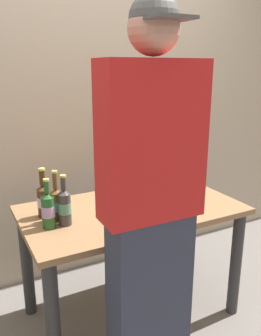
# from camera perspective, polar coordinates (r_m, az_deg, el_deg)

# --- Properties ---
(ground_plane) EXTENTS (8.00, 8.00, 0.00)m
(ground_plane) POSITION_cam_1_polar(r_m,az_deg,el_deg) (2.52, 0.14, -22.41)
(ground_plane) COLOR slate
(ground_plane) RESTS_ON ground
(desk) EXTENTS (1.31, 0.74, 0.75)m
(desk) POSITION_cam_1_polar(r_m,az_deg,el_deg) (2.18, 0.15, -9.69)
(desk) COLOR olive
(desk) RESTS_ON ground
(laptop) EXTENTS (0.36, 0.33, 0.23)m
(laptop) POSITION_cam_1_polar(r_m,az_deg,el_deg) (2.33, 4.23, -3.10)
(laptop) COLOR #383D4C
(laptop) RESTS_ON desk
(beer_bottle_amber) EXTENTS (0.07, 0.07, 0.29)m
(beer_bottle_amber) POSITION_cam_1_polar(r_m,az_deg,el_deg) (2.03, -14.03, -4.98)
(beer_bottle_amber) COLOR #472B14
(beer_bottle_amber) RESTS_ON desk
(beer_bottle_dark) EXTENTS (0.07, 0.07, 0.27)m
(beer_bottle_dark) POSITION_cam_1_polar(r_m,az_deg,el_deg) (1.88, -13.36, -6.64)
(beer_bottle_dark) COLOR #1E5123
(beer_bottle_dark) RESTS_ON desk
(beer_bottle_green) EXTENTS (0.07, 0.07, 0.29)m
(beer_bottle_green) POSITION_cam_1_polar(r_m,az_deg,el_deg) (1.96, -12.06, -5.68)
(beer_bottle_green) COLOR brown
(beer_bottle_green) RESTS_ON desk
(beer_bottle_brown) EXTENTS (0.07, 0.07, 0.28)m
(beer_bottle_brown) POSITION_cam_1_polar(r_m,az_deg,el_deg) (1.90, -10.77, -6.16)
(beer_bottle_brown) COLOR #333333
(beer_bottle_brown) RESTS_ON desk
(person_figure) EXTENTS (0.45, 0.28, 1.84)m
(person_figure) POSITION_cam_1_polar(r_m,az_deg,el_deg) (1.54, 3.30, -7.56)
(person_figure) COLOR #2D3347
(person_figure) RESTS_ON ground
(coffee_mug) EXTENTS (0.11, 0.08, 0.08)m
(coffee_mug) POSITION_cam_1_polar(r_m,az_deg,el_deg) (1.96, 6.99, -7.32)
(coffee_mug) COLOR #19598C
(coffee_mug) RESTS_ON desk
(back_wall) EXTENTS (6.00, 0.10, 2.60)m
(back_wall) POSITION_cam_1_polar(r_m,az_deg,el_deg) (2.64, -7.30, 10.23)
(back_wall) COLOR tan
(back_wall) RESTS_ON ground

